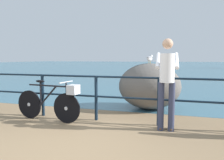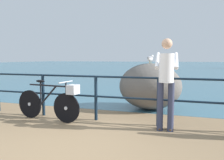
{
  "view_description": "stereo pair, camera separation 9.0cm",
  "coord_description": "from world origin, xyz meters",
  "px_view_note": "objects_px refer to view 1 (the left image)",
  "views": [
    {
      "loc": [
        1.74,
        -2.99,
        1.41
      ],
      "look_at": [
        0.26,
        2.0,
        0.89
      ],
      "focal_mm": 35.1,
      "sensor_mm": 36.0,
      "label": 1
    },
    {
      "loc": [
        1.83,
        -2.96,
        1.41
      ],
      "look_at": [
        0.26,
        2.0,
        0.89
      ],
      "focal_mm": 35.1,
      "sensor_mm": 36.0,
      "label": 2
    }
  ],
  "objects_px": {
    "bicycle": "(53,101)",
    "person_at_railing": "(167,80)",
    "seagull": "(150,58)",
    "breakwater_boulder_main": "(149,86)"
  },
  "relations": [
    {
      "from": "person_at_railing",
      "to": "bicycle",
      "type": "bearing_deg",
      "value": 88.77
    },
    {
      "from": "person_at_railing",
      "to": "breakwater_boulder_main",
      "type": "distance_m",
      "value": 1.88
    },
    {
      "from": "bicycle",
      "to": "person_at_railing",
      "type": "height_order",
      "value": "person_at_railing"
    },
    {
      "from": "person_at_railing",
      "to": "seagull",
      "type": "bearing_deg",
      "value": 14.18
    },
    {
      "from": "breakwater_boulder_main",
      "to": "seagull",
      "type": "relative_size",
      "value": 5.02
    },
    {
      "from": "person_at_railing",
      "to": "seagull",
      "type": "height_order",
      "value": "person_at_railing"
    },
    {
      "from": "bicycle",
      "to": "person_at_railing",
      "type": "distance_m",
      "value": 2.51
    },
    {
      "from": "bicycle",
      "to": "breakwater_boulder_main",
      "type": "bearing_deg",
      "value": 50.47
    },
    {
      "from": "seagull",
      "to": "bicycle",
      "type": "bearing_deg",
      "value": 151.03
    },
    {
      "from": "bicycle",
      "to": "person_at_railing",
      "type": "xyz_separation_m",
      "value": [
        2.46,
        0.09,
        0.53
      ]
    }
  ]
}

